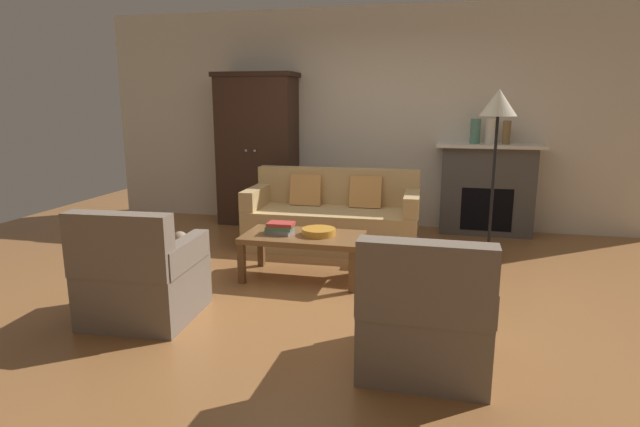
{
  "coord_description": "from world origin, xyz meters",
  "views": [
    {
      "loc": [
        1.01,
        -4.32,
        1.63
      ],
      "look_at": [
        -0.14,
        0.5,
        0.55
      ],
      "focal_mm": 29.14,
      "sensor_mm": 36.0,
      "label": 1
    }
  ],
  "objects_px": {
    "book_stack": "(280,228)",
    "coffee_table": "(303,240)",
    "couch": "(333,219)",
    "dog": "(179,251)",
    "armchair_near_left": "(141,279)",
    "armchair_near_right": "(425,320)",
    "mantel_vase_jade": "(475,131)",
    "mantel_vase_cream": "(491,131)",
    "fireplace": "(487,189)",
    "armoire": "(258,149)",
    "fruit_bowl": "(319,232)",
    "mantel_vase_bronze": "(507,132)",
    "floor_lamp": "(498,113)"
  },
  "relations": [
    {
      "from": "couch",
      "to": "armchair_near_left",
      "type": "bearing_deg",
      "value": -112.76
    },
    {
      "from": "armchair_near_right",
      "to": "dog",
      "type": "bearing_deg",
      "value": 152.1
    },
    {
      "from": "fireplace",
      "to": "book_stack",
      "type": "bearing_deg",
      "value": -132.51
    },
    {
      "from": "mantel_vase_bronze",
      "to": "armoire",
      "type": "bearing_deg",
      "value": -178.9
    },
    {
      "from": "floor_lamp",
      "to": "fruit_bowl",
      "type": "bearing_deg",
      "value": -149.95
    },
    {
      "from": "coffee_table",
      "to": "book_stack",
      "type": "height_order",
      "value": "book_stack"
    },
    {
      "from": "couch",
      "to": "armchair_near_left",
      "type": "xyz_separation_m",
      "value": [
        -0.98,
        -2.34,
        -0.0
      ]
    },
    {
      "from": "floor_lamp",
      "to": "mantel_vase_jade",
      "type": "bearing_deg",
      "value": 96.6
    },
    {
      "from": "mantel_vase_cream",
      "to": "armchair_near_right",
      "type": "relative_size",
      "value": 0.34
    },
    {
      "from": "fruit_bowl",
      "to": "mantel_vase_jade",
      "type": "distance_m",
      "value": 2.68
    },
    {
      "from": "coffee_table",
      "to": "book_stack",
      "type": "xyz_separation_m",
      "value": [
        -0.22,
        -0.02,
        0.11
      ]
    },
    {
      "from": "fruit_bowl",
      "to": "armchair_near_right",
      "type": "relative_size",
      "value": 0.36
    },
    {
      "from": "armchair_near_left",
      "to": "floor_lamp",
      "type": "height_order",
      "value": "floor_lamp"
    },
    {
      "from": "fireplace",
      "to": "dog",
      "type": "xyz_separation_m",
      "value": [
        -2.92,
        -2.36,
        -0.32
      ]
    },
    {
      "from": "fruit_bowl",
      "to": "floor_lamp",
      "type": "distance_m",
      "value": 2.11
    },
    {
      "from": "mantel_vase_cream",
      "to": "fruit_bowl",
      "type": "bearing_deg",
      "value": -127.6
    },
    {
      "from": "fruit_bowl",
      "to": "armchair_near_left",
      "type": "height_order",
      "value": "armchair_near_left"
    },
    {
      "from": "couch",
      "to": "dog",
      "type": "distance_m",
      "value": 1.82
    },
    {
      "from": "book_stack",
      "to": "mantel_vase_bronze",
      "type": "relative_size",
      "value": 0.94
    },
    {
      "from": "coffee_table",
      "to": "armchair_near_left",
      "type": "bearing_deg",
      "value": -128.61
    },
    {
      "from": "armchair_near_left",
      "to": "armchair_near_right",
      "type": "distance_m",
      "value": 2.13
    },
    {
      "from": "armchair_near_left",
      "to": "armchair_near_right",
      "type": "relative_size",
      "value": 1.0
    },
    {
      "from": "fireplace",
      "to": "mantel_vase_jade",
      "type": "bearing_deg",
      "value": -174.31
    },
    {
      "from": "couch",
      "to": "armchair_near_left",
      "type": "height_order",
      "value": "armchair_near_left"
    },
    {
      "from": "armoire",
      "to": "coffee_table",
      "type": "relative_size",
      "value": 1.81
    },
    {
      "from": "fruit_bowl",
      "to": "armchair_near_right",
      "type": "xyz_separation_m",
      "value": [
        1.02,
        -1.47,
        -0.14
      ]
    },
    {
      "from": "fruit_bowl",
      "to": "floor_lamp",
      "type": "xyz_separation_m",
      "value": [
        1.58,
        0.91,
        1.06
      ]
    },
    {
      "from": "coffee_table",
      "to": "mantel_vase_jade",
      "type": "distance_m",
      "value": 2.8
    },
    {
      "from": "mantel_vase_cream",
      "to": "dog",
      "type": "distance_m",
      "value": 3.88
    },
    {
      "from": "fireplace",
      "to": "dog",
      "type": "distance_m",
      "value": 3.77
    },
    {
      "from": "armchair_near_left",
      "to": "coffee_table",
      "type": "bearing_deg",
      "value": 51.39
    },
    {
      "from": "coffee_table",
      "to": "armchair_near_left",
      "type": "xyz_separation_m",
      "value": [
        -0.94,
        -1.18,
        -0.05
      ]
    },
    {
      "from": "book_stack",
      "to": "floor_lamp",
      "type": "xyz_separation_m",
      "value": [
        1.94,
        0.95,
        1.04
      ]
    },
    {
      "from": "armoire",
      "to": "book_stack",
      "type": "bearing_deg",
      "value": -65.1
    },
    {
      "from": "coffee_table",
      "to": "couch",
      "type": "bearing_deg",
      "value": 88.11
    },
    {
      "from": "mantel_vase_bronze",
      "to": "armchair_near_left",
      "type": "xyz_separation_m",
      "value": [
        -2.89,
        -3.31,
        -0.94
      ]
    },
    {
      "from": "armoire",
      "to": "armchair_near_left",
      "type": "bearing_deg",
      "value": -85.73
    },
    {
      "from": "mantel_vase_jade",
      "to": "mantel_vase_cream",
      "type": "height_order",
      "value": "mantel_vase_cream"
    },
    {
      "from": "armchair_near_right",
      "to": "coffee_table",
      "type": "bearing_deg",
      "value": 128.86
    },
    {
      "from": "fireplace",
      "to": "mantel_vase_bronze",
      "type": "relative_size",
      "value": 4.51
    },
    {
      "from": "coffee_table",
      "to": "mantel_vase_bronze",
      "type": "relative_size",
      "value": 3.94
    },
    {
      "from": "mantel_vase_jade",
      "to": "mantel_vase_cream",
      "type": "relative_size",
      "value": 0.99
    },
    {
      "from": "coffee_table",
      "to": "dog",
      "type": "distance_m",
      "value": 1.18
    },
    {
      "from": "coffee_table",
      "to": "mantel_vase_cream",
      "type": "distance_m",
      "value": 2.91
    },
    {
      "from": "fruit_bowl",
      "to": "armchair_near_right",
      "type": "bearing_deg",
      "value": -55.1
    },
    {
      "from": "book_stack",
      "to": "coffee_table",
      "type": "bearing_deg",
      "value": 4.52
    },
    {
      "from": "fruit_bowl",
      "to": "mantel_vase_bronze",
      "type": "bearing_deg",
      "value": 49.45
    },
    {
      "from": "book_stack",
      "to": "mantel_vase_jade",
      "type": "distance_m",
      "value": 2.91
    },
    {
      "from": "armoire",
      "to": "mantel_vase_jade",
      "type": "distance_m",
      "value": 2.78
    },
    {
      "from": "fruit_bowl",
      "to": "mantel_vase_jade",
      "type": "xyz_separation_m",
      "value": [
        1.44,
        2.11,
        0.82
      ]
    }
  ]
}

